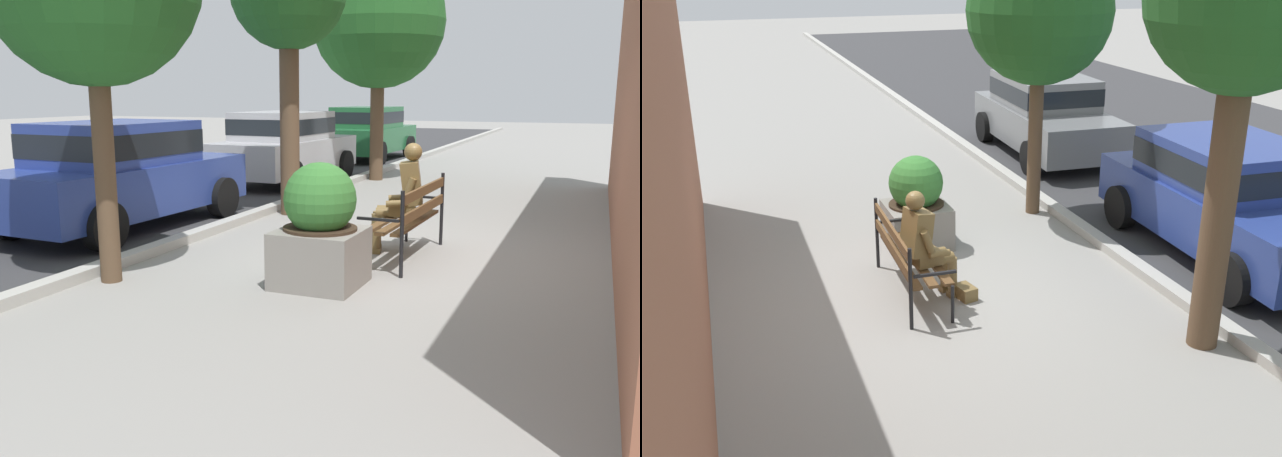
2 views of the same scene
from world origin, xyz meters
The scene contains 9 objects.
ground_plane centered at (0.00, 0.00, 0.00)m, with size 80.00×80.00×0.00m, color gray.
curb_stone centered at (0.00, 2.90, 0.06)m, with size 60.00×0.20×0.12m, color #B2AFA8.
park_bench centered at (-0.10, -0.09, 0.54)m, with size 1.81×0.58×0.95m.
bronze_statue_seated centered at (0.14, 0.12, 0.67)m, with size 0.60×0.86×1.37m.
concrete_planter centered at (-1.58, 0.47, 0.60)m, with size 0.85×0.85×1.28m.
street_tree_far_corner centered at (6.89, 2.59, 3.50)m, with size 2.95×2.95×5.00m.
parked_car_blue centered at (0.08, 4.31, 0.84)m, with size 4.17×2.06×1.56m.
parked_car_silver centered at (5.65, 4.31, 0.84)m, with size 4.17×2.06×1.56m.
parked_car_green centered at (11.44, 4.31, 0.84)m, with size 4.17×2.06×1.56m.
Camera 1 is at (-7.77, -2.10, 1.96)m, focal length 37.58 mm.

